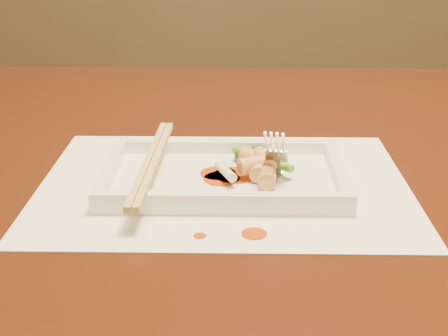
{
  "coord_description": "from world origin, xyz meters",
  "views": [
    {
      "loc": [
        -0.04,
        -0.72,
        1.03
      ],
      "look_at": [
        -0.05,
        -0.1,
        0.77
      ],
      "focal_mm": 50.0,
      "sensor_mm": 36.0,
      "label": 1
    }
  ],
  "objects_px": {
    "placemat": "(224,184)",
    "fork": "(290,107)",
    "plate_base": "(224,180)",
    "table": "(263,226)",
    "chopstick_a": "(148,161)"
  },
  "relations": [
    {
      "from": "placemat",
      "to": "plate_base",
      "type": "distance_m",
      "value": 0.0
    },
    {
      "from": "table",
      "to": "placemat",
      "type": "distance_m",
      "value": 0.15
    },
    {
      "from": "table",
      "to": "fork",
      "type": "distance_m",
      "value": 0.2
    },
    {
      "from": "table",
      "to": "fork",
      "type": "bearing_deg",
      "value": -74.72
    },
    {
      "from": "plate_base",
      "to": "chopstick_a",
      "type": "relative_size",
      "value": 1.08
    },
    {
      "from": "plate_base",
      "to": "chopstick_a",
      "type": "bearing_deg",
      "value": -180.0
    },
    {
      "from": "chopstick_a",
      "to": "placemat",
      "type": "bearing_deg",
      "value": 0.0
    },
    {
      "from": "placemat",
      "to": "fork",
      "type": "relative_size",
      "value": 2.86
    },
    {
      "from": "plate_base",
      "to": "table",
      "type": "bearing_deg",
      "value": 62.87
    },
    {
      "from": "table",
      "to": "chopstick_a",
      "type": "height_order",
      "value": "chopstick_a"
    },
    {
      "from": "table",
      "to": "plate_base",
      "type": "bearing_deg",
      "value": -117.13
    },
    {
      "from": "plate_base",
      "to": "chopstick_a",
      "type": "xyz_separation_m",
      "value": [
        -0.08,
        -0.0,
        0.02
      ]
    },
    {
      "from": "chopstick_a",
      "to": "fork",
      "type": "bearing_deg",
      "value": 6.75
    },
    {
      "from": "placemat",
      "to": "chopstick_a",
      "type": "distance_m",
      "value": 0.09
    },
    {
      "from": "placemat",
      "to": "chopstick_a",
      "type": "bearing_deg",
      "value": 180.0
    }
  ]
}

